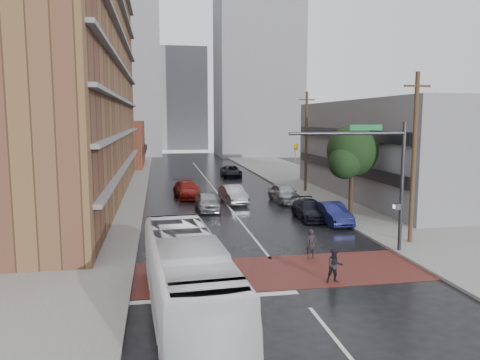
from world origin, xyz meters
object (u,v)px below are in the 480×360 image
object	(u,v)px
pedestrian_a	(311,244)
transit_bus	(187,278)
suv_travel	(231,171)
car_travel_b	(233,194)
car_parked_far	(284,193)
car_travel_c	(188,190)
pedestrian_b	(335,266)
car_travel_a	(207,201)
car_parked_mid	(310,210)
car_parked_near	(333,213)

from	to	relation	value
pedestrian_a	transit_bus	bearing A→B (deg)	-144.19
suv_travel	car_travel_b	bearing A→B (deg)	-96.08
pedestrian_a	suv_travel	xyz separation A→B (m)	(1.16, 35.13, -0.07)
pedestrian_a	suv_travel	bearing A→B (deg)	81.23
car_travel_b	car_parked_far	distance (m)	4.55
pedestrian_a	car_travel_c	distance (m)	21.13
pedestrian_a	pedestrian_b	bearing A→B (deg)	-98.97
pedestrian_b	car_travel_b	world-z (taller)	pedestrian_b
car_travel_a	pedestrian_b	bearing A→B (deg)	-77.73
car_parked_mid	car_parked_far	size ratio (longest dim) A/B	1.00
pedestrian_a	car_parked_near	xyz separation A→B (m)	(4.16, 7.72, -0.06)
car_travel_b	car_parked_far	xyz separation A→B (m)	(4.54, -0.21, 0.04)
transit_bus	pedestrian_a	xyz separation A→B (m)	(6.91, 6.37, -0.75)
transit_bus	pedestrian_b	bearing A→B (deg)	17.56
car_travel_b	car_travel_c	world-z (taller)	car_travel_b
transit_bus	car_parked_far	world-z (taller)	transit_bus
car_travel_b	car_travel_c	xyz separation A→B (m)	(-3.76, 3.63, -0.01)
pedestrian_a	suv_travel	distance (m)	35.15
transit_bus	car_parked_near	size ratio (longest dim) A/B	2.48
car_travel_c	car_travel_b	bearing A→B (deg)	-51.28
pedestrian_b	car_travel_c	xyz separation A→B (m)	(-5.11, 24.18, -0.02)
car_travel_b	transit_bus	bearing A→B (deg)	-109.72
car_travel_a	car_travel_b	size ratio (longest dim) A/B	0.96
transit_bus	car_parked_near	distance (m)	17.94
car_parked_mid	car_travel_a	bearing A→B (deg)	149.34
pedestrian_b	car_travel_c	distance (m)	24.71
pedestrian_a	car_parked_mid	bearing A→B (deg)	65.22
car_travel_a	car_parked_near	world-z (taller)	car_travel_a
car_travel_c	car_parked_near	world-z (taller)	car_travel_c
pedestrian_a	car_parked_near	world-z (taller)	pedestrian_a
transit_bus	car_travel_a	xyz separation A→B (m)	(2.83, 20.37, -0.77)
pedestrian_b	car_parked_near	distance (m)	12.22
car_travel_c	suv_travel	size ratio (longest dim) A/B	1.02
car_travel_c	car_parked_near	xyz separation A→B (m)	(9.40, -12.74, -0.03)
car_travel_a	car_parked_near	size ratio (longest dim) A/B	1.01
transit_bus	car_parked_near	xyz separation A→B (m)	(11.07, 14.09, -0.80)
car_travel_c	suv_travel	distance (m)	16.01
car_travel_a	suv_travel	world-z (taller)	car_travel_a
car_travel_b	car_parked_near	bearing A→B (deg)	-64.79
car_travel_a	transit_bus	bearing A→B (deg)	-98.18
car_travel_b	car_parked_mid	xyz separation A→B (m)	(4.54, -7.36, -0.08)
transit_bus	suv_travel	distance (m)	42.29
car_parked_near	car_parked_mid	world-z (taller)	car_parked_near
car_travel_c	car_parked_near	size ratio (longest dim) A/B	1.19
pedestrian_a	pedestrian_b	world-z (taller)	pedestrian_a
car_travel_b	suv_travel	size ratio (longest dim) A/B	0.91
car_travel_c	car_parked_mid	distance (m)	13.78
suv_travel	car_parked_far	size ratio (longest dim) A/B	1.09
transit_bus	suv_travel	bearing A→B (deg)	75.14
car_travel_c	car_parked_far	distance (m)	9.15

